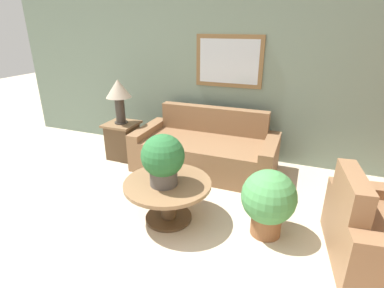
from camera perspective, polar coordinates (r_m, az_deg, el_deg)
The scene contains 7 objects.
wall_back at distance 4.68m, azimuth 5.63°, elevation 13.31°, with size 7.52×0.09×2.60m.
couch_main at distance 4.37m, azimuth 2.62°, elevation -1.25°, with size 2.01×0.96×0.84m.
coffee_table at distance 3.24m, azimuth -4.62°, elevation -9.16°, with size 0.92×0.92×0.46m.
side_table at distance 4.85m, azimuth -13.02°, elevation 0.75°, with size 0.48×0.48×0.57m.
table_lamp at distance 4.64m, azimuth -13.82°, elevation 9.48°, with size 0.38×0.38×0.67m.
potted_plant_on_table at distance 3.01m, azimuth -5.63°, elevation -2.76°, with size 0.44×0.44×0.54m.
potted_plant_floor at distance 3.08m, azimuth 14.35°, elevation -10.31°, with size 0.54×0.54×0.70m.
Camera 1 is at (1.26, -1.40, 2.00)m, focal length 28.00 mm.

